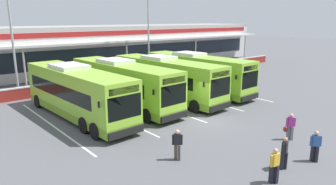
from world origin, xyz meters
TOP-DOWN VIEW (x-y plane):
  - ground_plane at (0.00, 0.00)m, footprint 200.00×200.00m
  - terminal_building at (-0.00, 26.91)m, footprint 70.00×13.00m
  - red_barrier_wall at (0.00, 14.50)m, footprint 60.00×0.40m
  - coach_bus_leftmost at (-6.27, 6.40)m, footprint 3.30×12.24m
  - coach_bus_left_centre at (-2.18, 6.81)m, footprint 3.30×12.24m
  - coach_bus_centre at (2.01, 6.36)m, footprint 3.30×12.24m
  - coach_bus_right_centre at (6.09, 6.65)m, footprint 3.30×12.24m
  - bay_stripe_far_west at (-8.40, 6.00)m, footprint 0.14×13.00m
  - bay_stripe_west at (-4.20, 6.00)m, footprint 0.14×13.00m
  - bay_stripe_mid_west at (0.00, 6.00)m, footprint 0.14×13.00m
  - bay_stripe_centre at (4.20, 6.00)m, footprint 0.14×13.00m
  - bay_stripe_mid_east at (8.40, 6.00)m, footprint 0.14×13.00m
  - pedestrian_with_handbag at (1.49, -5.72)m, footprint 0.59×0.55m
  - pedestrian_in_dark_coat at (-5.39, -3.45)m, footprint 0.48×0.42m
  - pedestrian_child at (-3.68, -7.85)m, footprint 0.54×0.35m
  - pedestrian_near_bin at (-0.23, -8.01)m, footprint 0.44×0.45m
  - pedestrian_approaching_bus at (-2.17, -7.44)m, footprint 0.54×0.30m
  - lamp_post_west at (-7.70, 16.49)m, footprint 3.24×0.28m
  - lamp_post_centre at (7.77, 16.68)m, footprint 3.24×0.28m

SIDE VIEW (x-z plane):
  - ground_plane at x=0.00m, z-range 0.00..0.00m
  - bay_stripe_far_west at x=-8.40m, z-range 0.00..0.01m
  - bay_stripe_west at x=-4.20m, z-range 0.00..0.01m
  - bay_stripe_mid_west at x=0.00m, z-range 0.00..0.01m
  - bay_stripe_centre at x=4.20m, z-range 0.00..0.01m
  - bay_stripe_mid_east at x=8.40m, z-range 0.00..0.01m
  - red_barrier_wall at x=0.00m, z-range 0.01..1.10m
  - pedestrian_with_handbag at x=1.49m, z-range 0.05..1.67m
  - pedestrian_in_dark_coat at x=-5.39m, z-range 0.06..1.68m
  - pedestrian_child at x=-3.68m, z-range 0.06..1.68m
  - pedestrian_near_bin at x=-0.23m, z-range 0.06..1.68m
  - pedestrian_approaching_bus at x=-2.17m, z-range 0.06..1.68m
  - coach_bus_leftmost at x=-6.27m, z-range -0.10..3.68m
  - coach_bus_left_centre at x=-2.18m, z-range -0.10..3.68m
  - coach_bus_centre at x=2.01m, z-range -0.10..3.68m
  - coach_bus_right_centre at x=6.09m, z-range -0.10..3.68m
  - terminal_building at x=0.00m, z-range 0.01..6.01m
  - lamp_post_west at x=-7.70m, z-range 0.79..11.79m
  - lamp_post_centre at x=7.77m, z-range 0.79..11.79m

